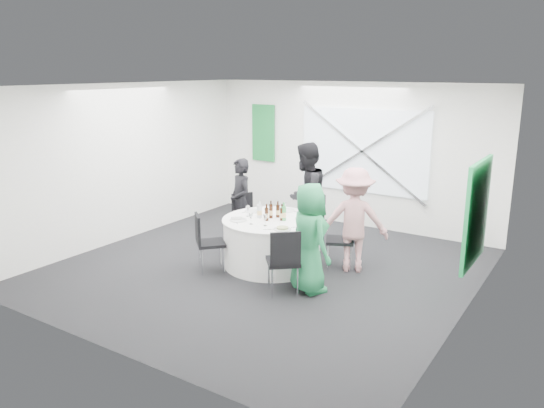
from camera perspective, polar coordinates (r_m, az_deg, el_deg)
The scene contains 47 objects.
floor at distance 8.36m, azimuth -0.75°, elevation -6.94°, with size 6.00×6.00×0.00m, color black.
ceiling at distance 7.79m, azimuth -0.82°, elevation 12.62°, with size 6.00×6.00×0.00m, color silver.
wall_back at distance 10.54m, azimuth 8.33°, elevation 5.28°, with size 6.00×6.00×0.00m, color white.
wall_front at distance 5.78m, azimuth -17.51°, elevation -2.77°, with size 6.00×6.00×0.00m, color white.
wall_left at distance 9.91m, azimuth -15.42°, elevation 4.34°, with size 6.00×6.00×0.00m, color white.
wall_right at distance 6.81m, azimuth 20.73°, elevation -0.49°, with size 6.00×6.00×0.00m, color white.
window_panel at distance 10.37m, azimuth 9.76°, elevation 5.64°, with size 2.60×0.03×1.60m, color silver.
window_brace_a at distance 10.34m, azimuth 9.68°, elevation 5.61°, with size 0.05×0.05×3.16m, color silver.
window_brace_b at distance 10.34m, azimuth 9.68°, elevation 5.61°, with size 0.05×0.05×3.16m, color silver.
green_banner at distance 11.43m, azimuth -0.94°, elevation 7.65°, with size 0.55×0.04×1.20m, color #156D2B.
green_sign at distance 7.44m, azimuth 21.16°, elevation -0.92°, with size 0.05×1.20×1.40m, color #198C44.
banquet_table at distance 8.39m, azimuth 0.00°, elevation -4.10°, with size 1.56×1.56×0.76m.
chair_back at distance 9.19m, azimuth 3.81°, elevation -1.24°, with size 0.45×0.46×0.97m.
chair_back_left at distance 9.34m, azimuth -2.94°, elevation -1.21°, with size 0.57×0.57×0.91m.
chair_back_right at distance 8.29m, azimuth 7.89°, elevation -3.32°, with size 0.56×0.56×0.92m.
chair_front_right at distance 7.21m, azimuth 1.31°, elevation -5.75°, with size 0.61×0.61×0.95m.
chair_front_left at distance 8.15m, azimuth -7.17°, elevation -3.67°, with size 0.58×0.58×0.90m.
person_man_back_left at distance 9.33m, azimuth -3.42°, elevation 0.25°, with size 0.56×0.37×1.53m, color black.
person_man_back at distance 9.14m, azimuth 3.64°, elevation 0.92°, with size 0.89×0.49×1.83m, color black.
person_woman_pink at distance 8.15m, azimuth 8.83°, elevation -1.70°, with size 1.04×0.48×1.61m, color #CD848A.
person_woman_green at distance 7.33m, azimuth 4.05°, elevation -3.68°, with size 0.76×0.49×1.55m, color #227E4A.
plate_back at distance 8.74m, azimuth 1.63°, elevation -0.69°, with size 0.26×0.26×0.01m.
plate_back_left at distance 8.71m, azimuth -2.02°, elevation -0.75°, with size 0.29×0.29×0.01m.
plate_back_right at distance 8.28m, azimuth 3.49°, elevation -1.51°, with size 0.29×0.29×0.04m.
plate_front_right at distance 7.73m, azimuth 1.13°, elevation -2.66°, with size 0.26×0.26×0.04m.
plate_front_left at distance 8.20m, azimuth -3.65°, elevation -1.73°, with size 0.26×0.26×0.01m.
napkin at distance 8.24m, azimuth -3.82°, elevation -1.42°, with size 0.18×0.12×0.05m, color white.
beer_bottle_a at distance 8.29m, azimuth -0.12°, elevation -0.80°, with size 0.06×0.06×0.28m.
beer_bottle_b at distance 8.34m, azimuth 0.63°, elevation -0.77°, with size 0.06×0.06×0.26m.
beer_bottle_c at distance 8.16m, azimuth 1.07°, elevation -1.10°, with size 0.06×0.06×0.26m.
beer_bottle_d at distance 8.15m, azimuth -0.58°, elevation -1.12°, with size 0.06×0.06×0.26m.
green_water_bottle at distance 8.16m, azimuth 1.27°, elevation -1.02°, with size 0.08×0.08×0.29m.
clear_water_bottle at distance 8.32m, azimuth -1.35°, elevation -0.79°, with size 0.08×0.08×0.27m.
wine_glass_a at distance 7.97m, azimuth -2.29°, elevation -1.32°, with size 0.07×0.07×0.17m.
wine_glass_b at distance 8.58m, azimuth 1.34°, elevation -0.17°, with size 0.07×0.07×0.17m.
wine_glass_c at distance 8.40m, azimuth -2.62°, elevation -0.50°, with size 0.07×0.07×0.17m.
wine_glass_d at distance 7.88m, azimuth -0.73°, elevation -1.48°, with size 0.07×0.07×0.17m.
fork_a at distance 8.82m, azimuth -0.40°, elevation -0.57°, with size 0.01×0.15×0.01m, color silver.
knife_a at distance 8.66m, azimuth -2.81°, elevation -0.88°, with size 0.01×0.15×0.01m, color silver.
fork_b at distance 7.72m, azimuth -0.42°, elevation -2.76°, with size 0.01×0.15×0.01m, color silver.
knife_b at distance 7.84m, azimuth 2.56°, elevation -2.51°, with size 0.01×0.15×0.01m, color silver.
fork_c at distance 8.65m, azimuth 2.86°, elevation -0.89°, with size 0.01×0.15×0.01m, color silver.
knife_c at distance 8.80m, azimuth 1.22°, elevation -0.61°, with size 0.01×0.15×0.01m, color silver.
fork_d at distance 8.43m, azimuth -3.79°, elevation -1.31°, with size 0.01×0.15×0.01m, color silver.
knife_d at distance 8.08m, azimuth -3.78°, elevation -2.02°, with size 0.01×0.15×0.01m, color silver.
fork_e at distance 8.08m, azimuth 3.77°, elevation -2.02°, with size 0.01×0.15×0.01m, color silver.
knife_e at distance 8.38m, azimuth 3.88°, elevation -1.40°, with size 0.01×0.15×0.01m, color silver.
Camera 1 is at (4.32, -6.48, 3.04)m, focal length 35.00 mm.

